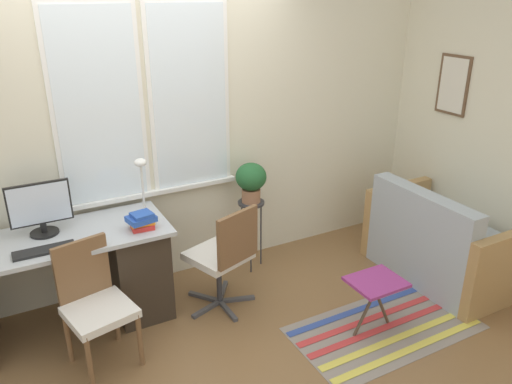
{
  "coord_description": "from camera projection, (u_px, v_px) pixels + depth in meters",
  "views": [
    {
      "loc": [
        -1.1,
        -3.13,
        2.42
      ],
      "look_at": [
        0.67,
        0.16,
        0.88
      ],
      "focal_mm": 35.0,
      "sensor_mm": 36.0,
      "label": 1
    }
  ],
  "objects": [
    {
      "name": "ground_plane",
      "position": [
        191.0,
        317.0,
        3.95
      ],
      "size": [
        14.0,
        14.0,
        0.0
      ],
      "primitive_type": "plane",
      "color": "brown"
    },
    {
      "name": "wall_back_with_window",
      "position": [
        150.0,
        129.0,
        4.03
      ],
      "size": [
        9.0,
        0.12,
        2.7
      ],
      "color": "beige",
      "rests_on": "ground_plane"
    },
    {
      "name": "wall_right_with_picture",
      "position": [
        456.0,
        112.0,
        4.61
      ],
      "size": [
        0.08,
        9.0,
        2.7
      ],
      "color": "beige",
      "rests_on": "ground_plane"
    },
    {
      "name": "desk",
      "position": [
        52.0,
        284.0,
        3.65
      ],
      "size": [
        1.75,
        0.65,
        0.77
      ],
      "color": "#B2B7BC",
      "rests_on": "ground_plane"
    },
    {
      "name": "monitor",
      "position": [
        40.0,
        208.0,
        3.52
      ],
      "size": [
        0.43,
        0.2,
        0.39
      ],
      "color": "black",
      "rests_on": "desk"
    },
    {
      "name": "keyboard",
      "position": [
        44.0,
        250.0,
        3.35
      ],
      "size": [
        0.4,
        0.12,
        0.02
      ],
      "color": "black",
      "rests_on": "desk"
    },
    {
      "name": "mouse",
      "position": [
        87.0,
        239.0,
        3.48
      ],
      "size": [
        0.03,
        0.06,
        0.03
      ],
      "color": "silver",
      "rests_on": "desk"
    },
    {
      "name": "desk_lamp",
      "position": [
        142.0,
        177.0,
        3.75
      ],
      "size": [
        0.11,
        0.11,
        0.47
      ],
      "color": "white",
      "rests_on": "desk"
    },
    {
      "name": "book_stack",
      "position": [
        142.0,
        221.0,
        3.65
      ],
      "size": [
        0.22,
        0.19,
        0.13
      ],
      "color": "red",
      "rests_on": "desk"
    },
    {
      "name": "desk_chair_wooden",
      "position": [
        95.0,
        302.0,
        3.34
      ],
      "size": [
        0.49,
        0.5,
        0.87
      ],
      "rotation": [
        0.0,
        0.0,
        0.22
      ],
      "color": "brown",
      "rests_on": "ground_plane"
    },
    {
      "name": "office_chair_swivel",
      "position": [
        224.0,
        255.0,
        3.9
      ],
      "size": [
        0.57,
        0.56,
        0.89
      ],
      "rotation": [
        0.0,
        0.0,
        3.48
      ],
      "color": "#47474C",
      "rests_on": "ground_plane"
    },
    {
      "name": "couch_loveseat",
      "position": [
        439.0,
        246.0,
        4.41
      ],
      "size": [
        0.76,
        1.28,
        0.86
      ],
      "rotation": [
        0.0,
        0.0,
        1.57
      ],
      "color": "#9EA8B2",
      "rests_on": "ground_plane"
    },
    {
      "name": "plant_stand",
      "position": [
        251.0,
        211.0,
        4.45
      ],
      "size": [
        0.24,
        0.24,
        0.66
      ],
      "color": "#333338",
      "rests_on": "ground_plane"
    },
    {
      "name": "potted_plant",
      "position": [
        251.0,
        180.0,
        4.34
      ],
      "size": [
        0.27,
        0.27,
        0.36
      ],
      "color": "#9E6B4C",
      "rests_on": "plant_stand"
    },
    {
      "name": "floor_rug_striped",
      "position": [
        385.0,
        328.0,
        3.82
      ],
      "size": [
        1.43,
        0.76,
        0.01
      ],
      "color": "gray",
      "rests_on": "ground_plane"
    },
    {
      "name": "folding_stool",
      "position": [
        376.0,
        286.0,
        3.66
      ],
      "size": [
        0.39,
        0.33,
        0.44
      ],
      "color": "#93337A",
      "rests_on": "ground_plane"
    }
  ]
}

